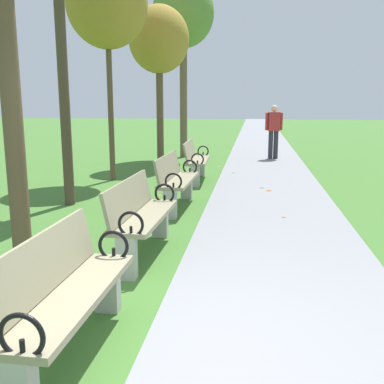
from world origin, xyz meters
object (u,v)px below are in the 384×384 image
tree_3 (107,3)px  park_bench_1 (64,294)px  tree_4 (159,41)px  park_bench_2 (141,215)px  pedestrian_walking (274,129)px  park_bench_4 (195,160)px  park_bench_3 (176,180)px  tree_5 (183,15)px

tree_3 → park_bench_1: bearing=-75.1°
park_bench_1 → tree_4: (-1.27, 9.47, 2.83)m
tree_3 → park_bench_2: bearing=-68.9°
pedestrian_walking → park_bench_4: bearing=-114.6°
park_bench_3 → pedestrian_walking: size_ratio=0.99×
park_bench_1 → park_bench_3: (0.00, 4.61, 0.00)m
park_bench_1 → park_bench_4: bearing=90.0°
park_bench_3 → tree_5: (-0.93, 6.88, 3.81)m
tree_3 → tree_5: bearing=77.9°
park_bench_1 → tree_5: size_ratio=0.30×
tree_3 → tree_4: size_ratio=1.13×
pedestrian_walking → tree_3: bearing=-131.6°
park_bench_2 → park_bench_4: 5.00m
park_bench_1 → park_bench_3: 4.61m
tree_3 → pedestrian_walking: tree_3 is taller
tree_3 → tree_4: (0.61, 2.41, -0.48)m
park_bench_2 → park_bench_3: size_ratio=1.00×
park_bench_1 → park_bench_3: size_ratio=1.00×
park_bench_1 → park_bench_2: 2.20m
park_bench_1 → pedestrian_walking: 11.45m
tree_5 → tree_4: bearing=-99.4°
park_bench_4 → pedestrian_walking: bearing=65.4°
park_bench_3 → park_bench_4: same height
park_bench_4 → pedestrian_walking: (1.87, 4.09, 0.44)m
park_bench_3 → pedestrian_walking: bearing=74.3°
park_bench_1 → park_bench_4: same height
park_bench_4 → tree_5: 5.82m
pedestrian_walking → tree_4: bearing=-150.0°
park_bench_4 → tree_3: tree_3 is taller
park_bench_1 → tree_4: 9.97m
tree_5 → tree_3: bearing=-102.1°
park_bench_1 → tree_3: (-1.88, 7.06, 3.31)m
park_bench_1 → park_bench_2: size_ratio=1.00×
park_bench_2 → tree_5: 10.09m
tree_5 → pedestrian_walking: size_ratio=3.33×
tree_4 → pedestrian_walking: tree_4 is taller
park_bench_4 → park_bench_1: bearing=-90.0°
park_bench_4 → pedestrian_walking: pedestrian_walking is taller
tree_3 → pedestrian_walking: 6.34m
park_bench_4 → tree_4: 3.85m
park_bench_2 → park_bench_3: 2.41m
tree_4 → tree_5: 2.27m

